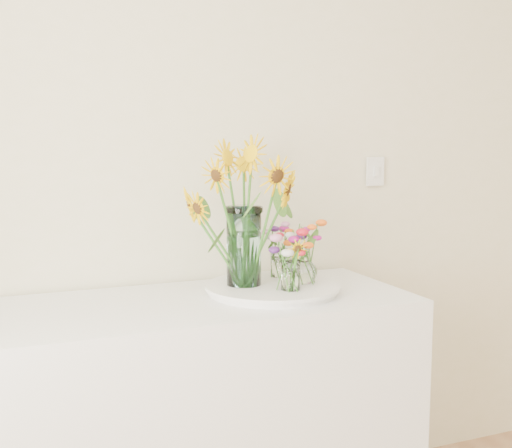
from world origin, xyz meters
name	(u,v)px	position (x,y,z in m)	size (l,w,h in m)	color
counter	(206,428)	(-0.45, 1.93, 0.45)	(1.40, 0.60, 0.90)	white
tray	(273,289)	(-0.21, 1.93, 0.91)	(0.45, 0.45, 0.03)	white
mason_jar	(244,246)	(-0.30, 1.97, 1.07)	(0.12, 0.12, 0.28)	#BCF0F5
sunflower_bouquet	(244,213)	(-0.30, 1.97, 1.18)	(0.73, 0.73, 0.51)	#F4BC05
small_vase_a	(291,275)	(-0.18, 1.83, 0.98)	(0.06, 0.06, 0.11)	white
wildflower_posy_a	(291,262)	(-0.18, 1.83, 1.02)	(0.20, 0.20, 0.20)	orange
small_vase_b	(304,264)	(-0.09, 1.93, 0.99)	(0.10, 0.10, 0.14)	white
wildflower_posy_b	(304,252)	(-0.09, 1.93, 1.04)	(0.21, 0.21, 0.23)	orange
small_vase_c	(279,263)	(-0.13, 2.05, 0.98)	(0.06, 0.06, 0.11)	white
wildflower_posy_c	(279,251)	(-0.13, 2.05, 1.03)	(0.17, 0.17, 0.20)	orange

